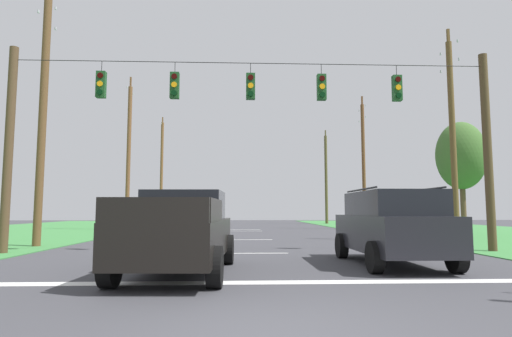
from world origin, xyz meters
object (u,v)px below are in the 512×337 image
object	(u,v)px
utility_pole_mid_right	(453,133)
tree_roadside_right	(461,156)
overhead_signal_span	(253,134)
utility_pole_far_left	(43,111)
utility_pole_distant_right	(129,155)
distant_car_crossing_white	(394,222)
utility_pole_near_left	(326,177)
suv_black	(391,225)
utility_pole_distant_left	(162,172)
pickup_truck	(181,232)
utility_pole_far_right	(364,162)

from	to	relation	value
utility_pole_mid_right	tree_roadside_right	distance (m)	5.46
overhead_signal_span	utility_pole_far_left	world-z (taller)	utility_pole_far_left
utility_pole_distant_right	tree_roadside_right	bearing A→B (deg)	-20.74
utility_pole_mid_right	tree_roadside_right	world-z (taller)	utility_pole_mid_right
distant_car_crossing_white	utility_pole_near_left	distance (m)	23.23
utility_pole_far_left	tree_roadside_right	distance (m)	22.19
suv_black	utility_pole_near_left	bearing A→B (deg)	81.02
overhead_signal_span	distant_car_crossing_white	bearing A→B (deg)	47.47
utility_pole_distant_right	utility_pole_far_left	bearing A→B (deg)	-89.53
utility_pole_mid_right	utility_pole_distant_left	distance (m)	31.51
pickup_truck	utility_pole_mid_right	bearing A→B (deg)	39.26
suv_black	utility_pole_distant_left	xyz separation A→B (m)	(-12.27, 33.73, 4.49)
overhead_signal_span	utility_pole_near_left	bearing A→B (deg)	73.84
utility_pole_distant_left	overhead_signal_span	bearing A→B (deg)	-74.11
suv_black	utility_pole_distant_right	size ratio (longest dim) A/B	0.41
utility_pole_far_right	tree_roadside_right	distance (m)	9.27
overhead_signal_span	utility_pole_distant_left	distance (m)	31.49
overhead_signal_span	pickup_truck	xyz separation A→B (m)	(-1.87, -4.84, -3.21)
pickup_truck	utility_pole_near_left	distance (m)	38.66
distant_car_crossing_white	utility_pole_mid_right	distance (m)	6.42
utility_pole_near_left	suv_black	bearing A→B (deg)	-98.98
pickup_truck	utility_pole_mid_right	size ratio (longest dim) A/B	0.53
utility_pole_near_left	utility_pole_mid_right	bearing A→B (deg)	-89.11
overhead_signal_span	utility_pole_distant_right	world-z (taller)	utility_pole_distant_right
pickup_truck	tree_roadside_right	world-z (taller)	tree_roadside_right
utility_pole_distant_left	tree_roadside_right	distance (m)	29.82
overhead_signal_span	utility_pole_mid_right	distance (m)	10.77
suv_black	utility_pole_near_left	world-z (taller)	utility_pole_near_left
utility_pole_far_left	tree_roadside_right	world-z (taller)	utility_pole_far_left
pickup_truck	utility_pole_far_right	size ratio (longest dim) A/B	0.52
overhead_signal_span	utility_pole_far_right	xyz separation A→B (m)	(9.33, 17.92, 1.09)
distant_car_crossing_white	tree_roadside_right	distance (m)	5.65
distant_car_crossing_white	overhead_signal_span	bearing A→B (deg)	-132.53
distant_car_crossing_white	tree_roadside_right	size ratio (longest dim) A/B	0.66
utility_pole_mid_right	utility_pole_distant_right	xyz separation A→B (m)	(-18.49, 12.71, 0.49)
utility_pole_far_right	utility_pole_near_left	xyz separation A→B (m)	(-0.07, 14.03, -0.10)
utility_pole_distant_left	tree_roadside_right	xyz separation A→B (m)	(21.14, -21.01, -0.91)
suv_black	utility_pole_far_left	xyz separation A→B (m)	(-12.35, 6.28, 4.53)
utility_pole_mid_right	pickup_truck	bearing A→B (deg)	-140.74
utility_pole_near_left	utility_pole_distant_left	world-z (taller)	utility_pole_distant_left
pickup_truck	suv_black	size ratio (longest dim) A/B	1.14
utility_pole_mid_right	utility_pole_far_left	bearing A→B (deg)	-174.39
utility_pole_near_left	utility_pole_far_left	size ratio (longest dim) A/B	0.93
utility_pole_far_left	suv_black	bearing A→B (deg)	-26.94
pickup_truck	distant_car_crossing_white	bearing A→B (deg)	53.73
tree_roadside_right	utility_pole_far_left	bearing A→B (deg)	-163.11
overhead_signal_span	tree_roadside_right	xyz separation A→B (m)	(12.53, 9.24, 0.47)
overhead_signal_span	utility_pole_far_right	distance (m)	20.23
utility_pole_distant_left	distant_car_crossing_white	bearing A→B (deg)	-51.14
pickup_truck	utility_pole_near_left	xyz separation A→B (m)	(11.13, 36.79, 4.20)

